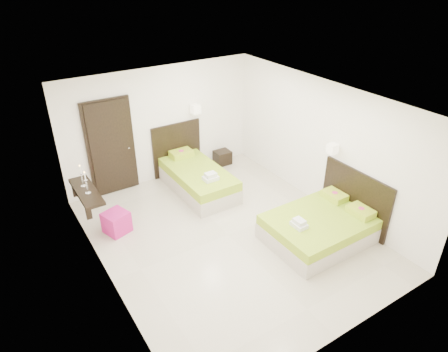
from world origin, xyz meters
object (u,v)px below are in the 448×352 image
bed_double (322,225)px  ottoman (116,222)px  bed_single (196,177)px  nightstand (222,157)px

bed_double → ottoman: (-3.12, 2.23, -0.07)m
bed_single → bed_double: bearing=-69.2°
nightstand → bed_double: bearing=-90.4°
bed_single → nightstand: size_ratio=5.30×
bed_single → bed_double: (1.07, -2.81, -0.03)m
ottoman → nightstand: bearing=22.2°
bed_single → ottoman: (-2.05, -0.58, -0.09)m
bed_single → bed_double: 3.01m
bed_double → nightstand: bed_double is taller
bed_single → bed_double: bed_single is taller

